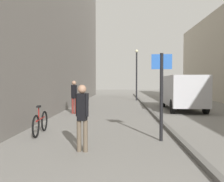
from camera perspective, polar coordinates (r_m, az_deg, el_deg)
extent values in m
plane|color=gray|center=(13.31, 2.74, -5.40)|extent=(80.00, 80.00, 0.00)
cube|color=#615F5B|center=(13.41, 9.54, -5.12)|extent=(0.16, 40.00, 0.12)
cylinder|color=maroon|center=(13.60, -9.17, -3.46)|extent=(0.13, 0.13, 0.85)
cylinder|color=maroon|center=(13.51, -8.49, -3.49)|extent=(0.13, 0.13, 0.85)
cube|color=black|center=(13.50, -8.85, -0.14)|extent=(0.28, 0.26, 0.73)
cylinder|color=black|center=(13.56, -9.34, 0.10)|extent=(0.10, 0.10, 0.62)
cylinder|color=black|center=(13.44, -8.37, 0.08)|extent=(0.10, 0.10, 0.62)
sphere|color=#9E755B|center=(13.49, -8.86, 1.90)|extent=(0.24, 0.24, 0.24)
cylinder|color=brown|center=(6.29, -7.70, -10.35)|extent=(0.12, 0.12, 0.79)
cylinder|color=brown|center=(6.24, -6.24, -10.46)|extent=(0.12, 0.12, 0.79)
cube|color=black|center=(6.15, -7.01, -3.72)|extent=(0.25, 0.23, 0.67)
cylinder|color=black|center=(6.18, -8.06, -3.22)|extent=(0.09, 0.09, 0.57)
cylinder|color=black|center=(6.10, -5.95, -3.28)|extent=(0.09, 0.09, 0.57)
sphere|color=#9E755B|center=(6.12, -7.03, 0.45)|extent=(0.22, 0.22, 0.22)
cube|color=#B7B7BC|center=(15.16, 16.51, 0.10)|extent=(2.08, 3.93, 1.78)
cube|color=#B7B7BC|center=(17.80, 14.58, -0.30)|extent=(2.02, 1.56, 1.33)
cube|color=black|center=(18.31, 14.28, 0.69)|extent=(1.66, 0.08, 0.59)
cylinder|color=black|center=(17.54, 11.80, -2.29)|extent=(0.24, 0.81, 0.80)
cylinder|color=black|center=(17.88, 17.46, -2.26)|extent=(0.24, 0.81, 0.80)
cylinder|color=black|center=(13.83, 14.01, -3.51)|extent=(0.24, 0.81, 0.80)
cylinder|color=black|center=(14.25, 21.08, -3.42)|extent=(0.24, 0.81, 0.80)
cylinder|color=black|center=(7.36, 11.47, -1.44)|extent=(0.10, 0.10, 2.60)
cube|color=#2659B2|center=(7.37, 11.53, 6.73)|extent=(0.60, 0.07, 0.44)
cylinder|color=black|center=(23.02, 5.76, 3.41)|extent=(0.14, 0.14, 4.50)
sphere|color=beige|center=(23.19, 5.79, 9.28)|extent=(0.28, 0.28, 0.28)
torus|color=black|center=(9.08, -15.51, -6.76)|extent=(0.10, 0.72, 0.72)
torus|color=black|center=(8.08, -17.36, -7.89)|extent=(0.10, 0.72, 0.72)
cylinder|color=maroon|center=(8.55, -16.39, -6.30)|extent=(0.11, 0.95, 0.05)
cylinder|color=maroon|center=(8.34, -16.75, -5.00)|extent=(0.04, 0.04, 0.40)
cube|color=black|center=(8.32, -16.77, -3.49)|extent=(0.11, 0.25, 0.06)
cylinder|color=black|center=(17.44, -5.62, -2.86)|extent=(0.04, 0.04, 0.45)
cylinder|color=black|center=(17.47, -6.84, -2.85)|extent=(0.04, 0.04, 0.45)
cylinder|color=black|center=(17.81, -5.54, -2.75)|extent=(0.04, 0.04, 0.45)
cylinder|color=black|center=(17.84, -6.74, -2.75)|extent=(0.04, 0.04, 0.45)
cube|color=black|center=(17.62, -6.19, -2.01)|extent=(0.47, 0.47, 0.04)
cube|color=black|center=(17.80, -6.14, -1.18)|extent=(0.44, 0.07, 0.45)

